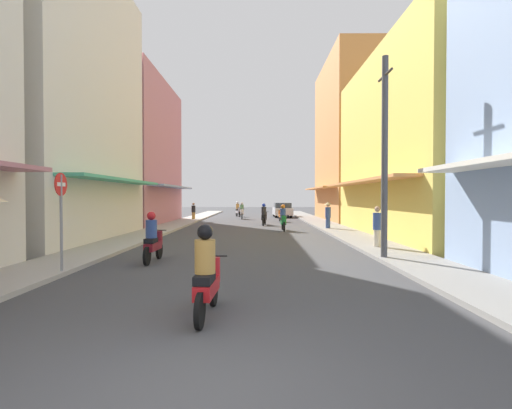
% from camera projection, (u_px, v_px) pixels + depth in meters
% --- Properties ---
extents(ground_plane, '(106.35, 106.35, 0.00)m').
position_uv_depth(ground_plane, '(249.00, 229.00, 23.73)').
color(ground_plane, '#424244').
extents(sidewalk_left, '(2.01, 56.34, 0.12)m').
position_uv_depth(sidewalk_left, '(165.00, 228.00, 23.76)').
color(sidewalk_left, '#ADA89E').
rests_on(sidewalk_left, ground).
extents(sidewalk_right, '(2.01, 56.34, 0.12)m').
position_uv_depth(sidewalk_right, '(334.00, 228.00, 23.69)').
color(sidewalk_right, gray).
rests_on(sidewalk_right, ground).
extents(building_left_mid, '(7.05, 10.34, 12.92)m').
position_uv_depth(building_left_mid, '(43.00, 101.00, 17.27)').
color(building_left_mid, silver).
rests_on(building_left_mid, ground).
extents(building_left_far, '(7.05, 11.10, 10.75)m').
position_uv_depth(building_left_far, '(127.00, 153.00, 28.32)').
color(building_left_far, '#B7727F').
rests_on(building_left_far, ground).
extents(building_right_mid, '(7.05, 13.87, 9.34)m').
position_uv_depth(building_right_mid, '(429.00, 146.00, 19.27)').
color(building_right_mid, '#EFD159').
rests_on(building_right_mid, ground).
extents(building_right_far, '(7.05, 11.41, 13.66)m').
position_uv_depth(building_right_far, '(360.00, 142.00, 32.47)').
color(building_right_far, '#D88C4C').
rests_on(building_right_far, ground).
extents(motorbike_white, '(0.55, 1.81, 1.58)m').
position_uv_depth(motorbike_white, '(242.00, 211.00, 34.59)').
color(motorbike_white, black).
rests_on(motorbike_white, ground).
extents(motorbike_silver, '(0.71, 1.76, 1.58)m').
position_uv_depth(motorbike_silver, '(238.00, 210.00, 38.89)').
color(motorbike_silver, black).
rests_on(motorbike_silver, ground).
extents(motorbike_green, '(0.55, 1.81, 1.58)m').
position_uv_depth(motorbike_green, '(283.00, 219.00, 22.62)').
color(motorbike_green, black).
rests_on(motorbike_green, ground).
extents(motorbike_red, '(0.55, 1.81, 1.58)m').
position_uv_depth(motorbike_red, '(207.00, 275.00, 6.33)').
color(motorbike_red, black).
rests_on(motorbike_red, ground).
extents(motorbike_black, '(0.55, 1.81, 1.58)m').
position_uv_depth(motorbike_black, '(264.00, 215.00, 27.03)').
color(motorbike_black, black).
rests_on(motorbike_black, ground).
extents(motorbike_orange, '(0.55, 1.81, 0.96)m').
position_uv_depth(motorbike_orange, '(281.00, 216.00, 30.72)').
color(motorbike_orange, black).
rests_on(motorbike_orange, ground).
extents(motorbike_maroon, '(0.55, 1.81, 1.58)m').
position_uv_depth(motorbike_maroon, '(153.00, 240.00, 11.65)').
color(motorbike_maroon, black).
rests_on(motorbike_maroon, ground).
extents(parked_car, '(1.89, 4.15, 1.45)m').
position_uv_depth(parked_car, '(282.00, 210.00, 38.00)').
color(parked_car, silver).
rests_on(parked_car, ground).
extents(pedestrian_midway, '(0.44, 0.44, 1.73)m').
position_uv_depth(pedestrian_midway, '(328.00, 214.00, 23.03)').
color(pedestrian_midway, '#334C8C').
rests_on(pedestrian_midway, ground).
extents(pedestrian_foreground, '(0.34, 0.34, 1.67)m').
position_uv_depth(pedestrian_foreground, '(377.00, 228.00, 14.43)').
color(pedestrian_foreground, beige).
rests_on(pedestrian_foreground, ground).
extents(pedestrian_crossing, '(0.34, 0.34, 1.55)m').
position_uv_depth(pedestrian_crossing, '(193.00, 212.00, 32.48)').
color(pedestrian_crossing, '#BF8C3F').
rests_on(pedestrian_crossing, ground).
extents(utility_pole, '(0.20, 1.20, 6.47)m').
position_uv_depth(utility_pole, '(385.00, 156.00, 11.90)').
color(utility_pole, '#4C4C4F').
rests_on(utility_pole, ground).
extents(street_sign_no_entry, '(0.07, 0.60, 2.65)m').
position_uv_depth(street_sign_no_entry, '(61.00, 209.00, 9.66)').
color(street_sign_no_entry, gray).
rests_on(street_sign_no_entry, ground).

